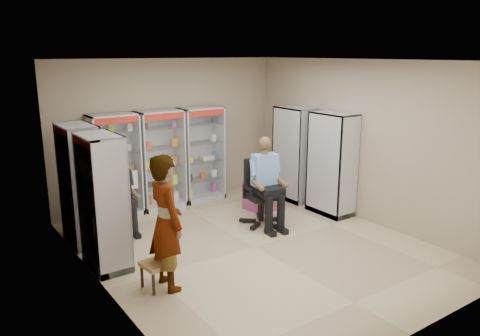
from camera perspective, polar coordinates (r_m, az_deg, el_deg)
floor at (r=7.82m, az=1.79°, el=-9.58°), size 6.00×6.00×0.00m
room_shell at (r=7.26m, az=1.91°, el=4.82°), size 5.02×6.02×3.01m
cabinet_back_left at (r=9.24m, az=-14.95°, el=0.21°), size 0.90×0.50×2.00m
cabinet_back_mid at (r=9.58m, az=-9.62°, el=0.98°), size 0.90×0.50×2.00m
cabinet_back_right at (r=10.01m, az=-4.70°, el=1.69°), size 0.90×0.50×2.00m
cabinet_right_far at (r=10.04m, az=6.65°, el=1.68°), size 0.90×0.50×2.00m
cabinet_right_near at (r=9.27m, az=11.13°, el=0.47°), size 0.90×0.50×2.00m
cabinet_left_far at (r=8.11m, az=-18.85°, el=-1.98°), size 0.90×0.50×2.00m
cabinet_left_near at (r=7.09m, az=-16.34°, el=-4.03°), size 0.90×0.50×2.00m
wooden_chair at (r=8.63m, az=-14.61°, el=-4.39°), size 0.42×0.42×0.94m
seated_customer at (r=8.53m, az=-14.58°, el=-3.20°), size 0.44×0.60×1.34m
office_chair at (r=8.60m, az=2.70°, el=-3.00°), size 0.77×0.77×1.23m
seated_shopkeeper at (r=8.52m, az=2.92°, el=-2.01°), size 0.62×0.79×1.56m
pink_trunk at (r=9.54m, az=2.70°, el=-3.36°), size 0.65×0.63×0.57m
tea_glass at (r=9.43m, az=2.94°, el=-1.47°), size 0.07×0.07×0.09m
woven_stool_a at (r=9.00m, az=3.56°, el=-5.16°), size 0.37×0.37×0.36m
woven_stool_b at (r=6.59m, az=-10.05°, el=-12.70°), size 0.42×0.42×0.38m
standing_man at (r=6.31m, az=-9.00°, el=-6.58°), size 0.46×0.69×1.85m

